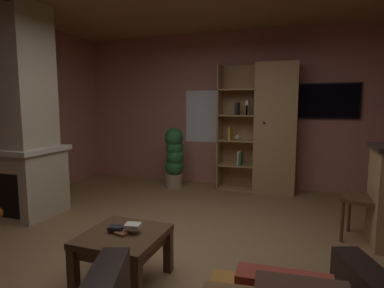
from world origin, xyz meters
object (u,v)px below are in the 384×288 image
Objects in this scene: bookshelf_cabinet at (270,129)px; coffee_table at (123,243)px; potted_floor_plant at (174,157)px; dining_chair at (375,194)px; wall_mounted_tv at (326,101)px; table_book_2 at (133,225)px; stone_fireplace at (18,123)px; table_book_0 at (122,233)px; table_book_1 at (116,228)px.

bookshelf_cabinet is 3.29× the size of coffee_table.
potted_floor_plant is (-0.76, 2.95, 0.21)m from coffee_table.
dining_chair is (1.25, -1.67, -0.53)m from bookshelf_cabinet.
wall_mounted_tv is (0.85, 0.21, 0.46)m from bookshelf_cabinet.
dining_chair is 0.87× the size of potted_floor_plant.
bookshelf_cabinet is at bearing 76.56° from table_book_2.
dining_chair is (2.01, 1.51, 0.04)m from table_book_2.
stone_fireplace reaches higher than bookshelf_cabinet.
bookshelf_cabinet is 17.24× the size of table_book_2.
bookshelf_cabinet is 21.21× the size of table_book_0.
table_book_1 is at bearing -25.93° from stone_fireplace.
dining_chair is 2.16m from wall_mounted_tv.
stone_fireplace is 27.07× the size of table_book_0.
stone_fireplace is 4.33m from dining_chair.
table_book_2 is 0.12× the size of potted_floor_plant.
coffee_table is 0.10m from table_book_0.
bookshelf_cabinet reaches higher than potted_floor_plant.
table_book_2 reaches higher than table_book_1.
coffee_table is 0.17m from table_book_2.
dining_chair is at bearing -26.31° from potted_floor_plant.
coffee_table is 2.60m from dining_chair.
coffee_table is 5.23× the size of table_book_2.
wall_mounted_tv reaches higher than dining_chair.
table_book_1 is 0.15m from table_book_2.
table_book_2 is (2.24, -0.99, -0.73)m from stone_fireplace.
stone_fireplace is at bearing -125.97° from potted_floor_plant.
table_book_0 is 0.11× the size of dining_chair.
coffee_table is 0.70× the size of dining_chair.
table_book_2 is 0.12× the size of wall_mounted_tv.
bookshelf_cabinet reaches higher than table_book_2.
wall_mounted_tv is (1.61, 3.40, 1.02)m from table_book_2.
table_book_1 reaches higher than table_book_0.
table_book_2 is 2.51m from dining_chair.
table_book_0 is 0.10m from table_book_2.
wall_mounted_tv is (-0.40, 1.88, 0.99)m from dining_chair.
coffee_table is 0.14m from table_book_1.
coffee_table is (2.16, -1.02, -0.88)m from stone_fireplace.
wall_mounted_tv is at bearing 64.11° from table_book_0.
table_book_0 is at bearing -25.86° from stone_fireplace.
coffee_table is at bearing -161.63° from table_book_2.
table_book_2 is at bearing 18.37° from coffee_table.
potted_floor_plant reaches higher than table_book_1.
table_book_0 is 0.08m from table_book_1.
coffee_table is 0.65× the size of wall_mounted_tv.
table_book_1 is 3.98m from wall_mounted_tv.
coffee_table is at bearing -0.62° from table_book_1.
table_book_2 is at bearing 39.56° from table_book_0.
table_book_0 is 3.08m from potted_floor_plant.
table_book_1 is (-0.07, 0.00, 0.12)m from coffee_table.
wall_mounted_tv reaches higher than table_book_0.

